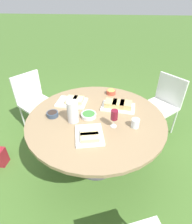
# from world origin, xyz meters

# --- Properties ---
(ground_plane) EXTENTS (40.00, 40.00, 0.00)m
(ground_plane) POSITION_xyz_m (0.00, 0.00, 0.00)
(ground_plane) COLOR #446B2B
(dining_table) EXTENTS (1.45, 1.45, 0.76)m
(dining_table) POSITION_xyz_m (0.00, 0.00, 0.67)
(dining_table) COLOR #4C4C51
(dining_table) RESTS_ON ground_plane
(chair_near_left) EXTENTS (0.59, 0.60, 0.89)m
(chair_near_left) POSITION_xyz_m (1.03, -0.69, 0.52)
(chair_near_left) COLOR silver
(chair_near_left) RESTS_ON ground_plane
(chair_far_back) EXTENTS (0.61, 0.61, 0.89)m
(chair_far_back) POSITION_xyz_m (-0.91, -0.83, 0.52)
(chair_far_back) COLOR silver
(chair_far_back) RESTS_ON ground_plane
(water_pitcher) EXTENTS (0.12, 0.11, 0.23)m
(water_pitcher) POSITION_xyz_m (0.22, 0.10, 0.87)
(water_pitcher) COLOR silver
(water_pitcher) RESTS_ON dining_table
(wine_glass) EXTENTS (0.07, 0.07, 0.19)m
(wine_glass) POSITION_xyz_m (-0.19, 0.14, 0.89)
(wine_glass) COLOR silver
(wine_glass) RESTS_ON dining_table
(platter_bread_main) EXTENTS (0.31, 0.35, 0.06)m
(platter_bread_main) POSITION_xyz_m (0.02, 0.32, 0.78)
(platter_bread_main) COLOR white
(platter_bread_main) RESTS_ON dining_table
(platter_charcuterie) EXTENTS (0.39, 0.26, 0.08)m
(platter_charcuterie) POSITION_xyz_m (-0.23, -0.20, 0.79)
(platter_charcuterie) COLOR white
(platter_charcuterie) RESTS_ON dining_table
(platter_sandwich_side) EXTENTS (0.36, 0.26, 0.07)m
(platter_sandwich_side) POSITION_xyz_m (0.30, -0.25, 0.78)
(platter_sandwich_side) COLOR white
(platter_sandwich_side) RESTS_ON dining_table
(bowl_fries) EXTENTS (0.12, 0.12, 0.06)m
(bowl_fries) POSITION_xyz_m (-0.14, -0.53, 0.79)
(bowl_fries) COLOR #B74733
(bowl_fries) RESTS_ON dining_table
(bowl_salad) EXTENTS (0.16, 0.16, 0.04)m
(bowl_salad) POSITION_xyz_m (0.08, 0.01, 0.78)
(bowl_salad) COLOR silver
(bowl_salad) RESTS_ON dining_table
(bowl_olives) EXTENTS (0.12, 0.12, 0.05)m
(bowl_olives) POSITION_xyz_m (0.46, 0.04, 0.78)
(bowl_olives) COLOR #334256
(bowl_olives) RESTS_ON dining_table
(cup_water_near) EXTENTS (0.08, 0.08, 0.09)m
(cup_water_near) POSITION_xyz_m (-0.40, 0.13, 0.80)
(cup_water_near) COLOR silver
(cup_water_near) RESTS_ON dining_table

